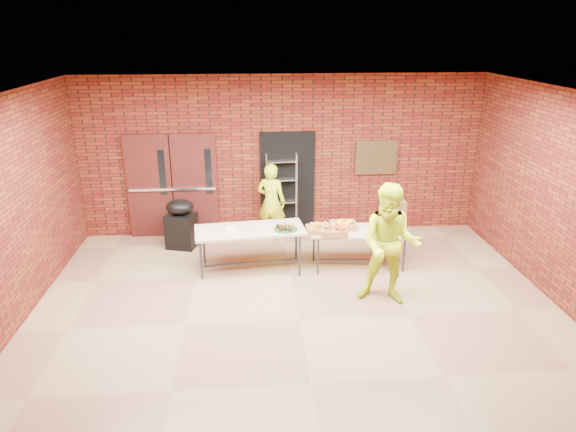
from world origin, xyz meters
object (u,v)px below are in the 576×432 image
at_px(wire_rack, 282,195).
at_px(volunteer_woman, 271,202).
at_px(table_right, 359,233).
at_px(table_left, 250,232).
at_px(volunteer_man, 390,245).
at_px(covered_grill, 181,223).
at_px(coffee_dispenser, 394,213).

distance_m(wire_rack, volunteer_woman, 0.34).
distance_m(table_right, volunteer_woman, 2.01).
distance_m(table_left, volunteer_man, 2.47).
relative_size(wire_rack, covered_grill, 1.74).
relative_size(table_right, volunteer_woman, 1.12).
xyz_separation_m(table_right, coffee_dispenser, (0.65, 0.17, 0.29)).
bearing_deg(wire_rack, covered_grill, -170.06).
xyz_separation_m(wire_rack, volunteer_woman, (-0.22, -0.25, -0.06)).
height_order(wire_rack, coffee_dispenser, wire_rack).
height_order(table_right, covered_grill, covered_grill).
bearing_deg(volunteer_woman, table_left, 92.02).
distance_m(wire_rack, table_left, 1.74).
height_order(table_left, covered_grill, covered_grill).
bearing_deg(volunteer_woman, volunteer_man, 142.36).
relative_size(wire_rack, table_left, 0.87).
bearing_deg(table_left, table_right, -6.31).
bearing_deg(table_left, volunteer_man, -36.93).
distance_m(covered_grill, volunteer_woman, 1.79).
distance_m(table_right, covered_grill, 3.41).
xyz_separation_m(wire_rack, coffee_dispenser, (1.90, -1.45, 0.09)).
bearing_deg(volunteer_woman, table_right, 156.89).
distance_m(table_right, volunteer_man, 1.30).
height_order(volunteer_woman, volunteer_man, volunteer_man).
xyz_separation_m(table_right, covered_grill, (-3.22, 1.11, -0.15)).
relative_size(table_right, coffee_dispenser, 3.71).
xyz_separation_m(coffee_dispenser, volunteer_man, (-0.45, -1.42, 0.02)).
bearing_deg(table_left, covered_grill, 134.13).
height_order(wire_rack, table_right, wire_rack).
bearing_deg(volunteer_woman, coffee_dispenser, 170.32).
bearing_deg(table_left, wire_rack, 61.79).
relative_size(wire_rack, volunteer_man, 0.89).
xyz_separation_m(covered_grill, volunteer_man, (3.42, -2.36, 0.46)).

